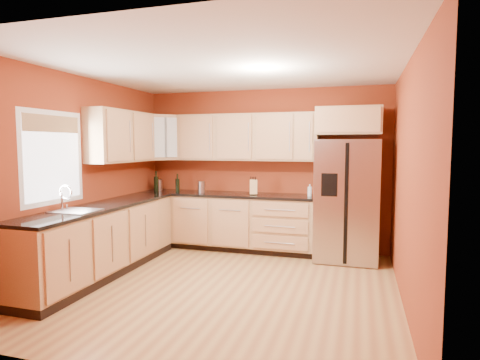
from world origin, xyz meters
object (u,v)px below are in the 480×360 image
object	(u,v)px
refrigerator	(347,200)
soap_dispenser	(310,190)
wine_bottle_a	(156,181)
knife_block	(254,187)
canister_left	(201,187)

from	to	relation	value
refrigerator	soap_dispenser	size ratio (longest dim) A/B	9.67
wine_bottle_a	knife_block	distance (m)	1.69
refrigerator	canister_left	distance (m)	2.30
soap_dispenser	knife_block	bearing A→B (deg)	-177.79
refrigerator	canister_left	size ratio (longest dim) A/B	9.48
canister_left	soap_dispenser	size ratio (longest dim) A/B	1.02
canister_left	wine_bottle_a	xyz separation A→B (m)	(-0.82, 0.00, 0.08)
knife_block	refrigerator	bearing A→B (deg)	-15.77
canister_left	knife_block	bearing A→B (deg)	2.48
knife_block	canister_left	bearing A→B (deg)	167.71
knife_block	wine_bottle_a	bearing A→B (deg)	166.39
canister_left	knife_block	xyz separation A→B (m)	(0.87, 0.04, 0.02)
refrigerator	wine_bottle_a	world-z (taller)	refrigerator
refrigerator	knife_block	size ratio (longest dim) A/B	7.67
refrigerator	canister_left	xyz separation A→B (m)	(-2.30, -0.01, 0.12)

